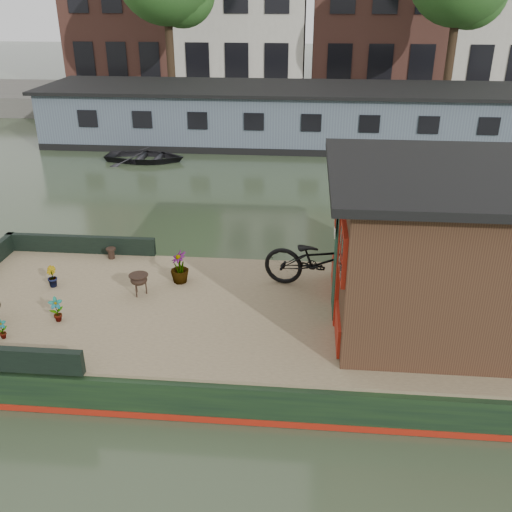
# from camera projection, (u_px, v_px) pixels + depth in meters

# --- Properties ---
(ground) EXTENTS (120.00, 120.00, 0.00)m
(ground) POSITION_uv_depth(u_px,v_px,m) (306.00, 346.00, 9.48)
(ground) COLOR #2B3924
(ground) RESTS_ON ground
(houseboat_hull) EXTENTS (14.01, 4.02, 0.60)m
(houseboat_hull) POSITION_uv_depth(u_px,v_px,m) (227.00, 328.00, 9.47)
(houseboat_hull) COLOR black
(houseboat_hull) RESTS_ON ground
(houseboat_deck) EXTENTS (11.80, 3.80, 0.05)m
(houseboat_deck) POSITION_uv_depth(u_px,v_px,m) (308.00, 313.00, 9.21)
(houseboat_deck) COLOR #867752
(houseboat_deck) RESTS_ON houseboat_hull
(bow_bulwark) EXTENTS (3.00, 4.00, 0.35)m
(bow_bulwark) POSITION_uv_depth(u_px,v_px,m) (5.00, 289.00, 9.55)
(bow_bulwark) COLOR black
(bow_bulwark) RESTS_ON houseboat_deck
(cabin) EXTENTS (4.00, 3.50, 2.42)m
(cabin) POSITION_uv_depth(u_px,v_px,m) (458.00, 248.00, 8.51)
(cabin) COLOR black
(cabin) RESTS_ON houseboat_deck
(bicycle) EXTENTS (2.09, 1.07, 1.05)m
(bicycle) POSITION_uv_depth(u_px,v_px,m) (321.00, 261.00, 9.74)
(bicycle) COLOR black
(bicycle) RESTS_ON houseboat_deck
(potted_plant_a) EXTENTS (0.26, 0.24, 0.41)m
(potted_plant_a) POSITION_uv_depth(u_px,v_px,m) (57.00, 310.00, 8.86)
(potted_plant_a) COLOR #9F662D
(potted_plant_a) RESTS_ON houseboat_deck
(potted_plant_b) EXTENTS (0.26, 0.26, 0.37)m
(potted_plant_b) POSITION_uv_depth(u_px,v_px,m) (52.00, 277.00, 9.93)
(potted_plant_b) COLOR brown
(potted_plant_b) RESTS_ON houseboat_deck
(potted_plant_d) EXTENTS (0.45, 0.45, 0.58)m
(potted_plant_d) POSITION_uv_depth(u_px,v_px,m) (180.00, 267.00, 10.04)
(potted_plant_d) COLOR brown
(potted_plant_d) RESTS_ON houseboat_deck
(potted_plant_e) EXTENTS (0.20, 0.20, 0.32)m
(potted_plant_e) POSITION_uv_depth(u_px,v_px,m) (2.00, 329.00, 8.44)
(potted_plant_e) COLOR #974F2C
(potted_plant_e) RESTS_ON houseboat_deck
(brazier_rear) EXTENTS (0.35, 0.35, 0.38)m
(brazier_rear) POSITION_uv_depth(u_px,v_px,m) (139.00, 285.00, 9.66)
(brazier_rear) COLOR black
(brazier_rear) RESTS_ON houseboat_deck
(bollard_port) EXTENTS (0.19, 0.19, 0.21)m
(bollard_port) POSITION_uv_depth(u_px,v_px,m) (111.00, 253.00, 11.01)
(bollard_port) COLOR black
(bollard_port) RESTS_ON houseboat_deck
(dinghy) EXTENTS (2.83, 2.10, 0.57)m
(dinghy) POSITION_uv_depth(u_px,v_px,m) (145.00, 153.00, 19.65)
(dinghy) COLOR black
(dinghy) RESTS_ON ground
(far_houseboat) EXTENTS (20.40, 4.40, 2.11)m
(far_houseboat) POSITION_uv_depth(u_px,v_px,m) (311.00, 118.00, 21.70)
(far_houseboat) COLOR #495762
(far_houseboat) RESTS_ON ground
(quay) EXTENTS (60.00, 6.00, 0.90)m
(quay) POSITION_uv_depth(u_px,v_px,m) (311.00, 102.00, 27.79)
(quay) COLOR #47443F
(quay) RESTS_ON ground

